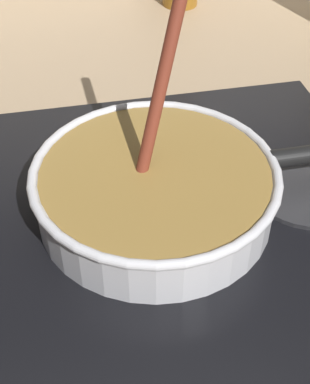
% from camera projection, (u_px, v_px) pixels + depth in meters
% --- Properties ---
extents(ground, '(2.40, 1.60, 0.04)m').
position_uv_depth(ground, '(139.00, 306.00, 0.58)').
color(ground, '#9E8466').
extents(hob_plate, '(0.56, 0.48, 0.01)m').
position_uv_depth(hob_plate, '(155.00, 214.00, 0.64)').
color(hob_plate, black).
rests_on(hob_plate, ground).
extents(burner_ring, '(0.17, 0.17, 0.01)m').
position_uv_depth(burner_ring, '(155.00, 208.00, 0.63)').
color(burner_ring, '#592D0C').
rests_on(burner_ring, hob_plate).
extents(spare_burner, '(0.14, 0.14, 0.01)m').
position_uv_depth(spare_burner, '(306.00, 187.00, 0.66)').
color(spare_burner, '#262628').
rests_on(spare_burner, hob_plate).
extents(cooking_pan, '(0.44, 0.28, 0.27)m').
position_uv_depth(cooking_pan, '(157.00, 188.00, 0.61)').
color(cooking_pan, silver).
rests_on(cooking_pan, hob_plate).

